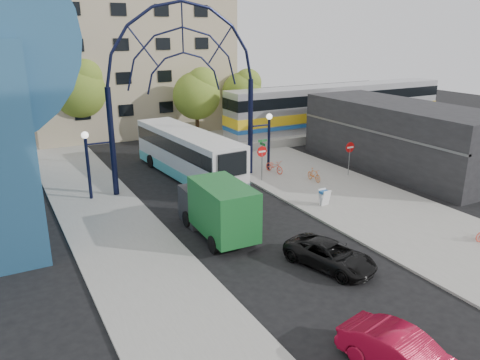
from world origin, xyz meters
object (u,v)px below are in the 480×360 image
red_sedan (405,357)px  green_truck (217,208)px  bike_near_a (274,166)px  do_not_enter_sign (350,151)px  tree_north_b (79,87)px  bike_near_b (314,175)px  stop_sign (262,155)px  city_bus (187,153)px  train_car (339,106)px  tree_north_c (243,90)px  sandwich_board (324,195)px  tree_north_a (198,93)px  gateway_arch (183,58)px  street_name_sign (262,150)px  black_suv (330,255)px

red_sedan → green_truck: bearing=79.5°
bike_near_a → do_not_enter_sign: bearing=-44.9°
tree_north_b → bike_near_b: size_ratio=5.38×
stop_sign → do_not_enter_sign: bearing=-17.9°
stop_sign → city_bus: size_ratio=0.20×
train_car → bike_near_b: (-12.03, -11.88, -2.33)m
green_truck → red_sedan: (0.48, -12.32, -0.80)m
tree_north_c → red_sedan: tree_north_c is taller
sandwich_board → tree_north_a: size_ratio=0.14×
bike_near_a → bike_near_b: size_ratio=1.24×
red_sedan → bike_near_b: (9.35, 16.94, -0.14)m
stop_sign → sandwich_board: 6.20m
do_not_enter_sign → sandwich_board: (-5.40, -4.02, -1.23)m
sandwich_board → tree_north_c: size_ratio=0.15×
gateway_arch → do_not_enter_sign: size_ratio=5.50×
train_car → bike_near_a: bearing=-146.6°
street_name_sign → bike_near_a: size_ratio=1.52×
city_bus → red_sedan: (-2.08, -22.43, -1.07)m
gateway_arch → black_suv: 16.28m
gateway_arch → green_truck: bearing=-102.4°
gateway_arch → stop_sign: bearing=-22.6°
tree_north_a → red_sedan: tree_north_a is taller
tree_north_c → black_suv: bearing=-111.5°
street_name_sign → green_truck: 10.04m
street_name_sign → tree_north_a: 13.59m
stop_sign → red_sedan: size_ratio=0.58×
gateway_arch → train_car: size_ratio=0.54×
stop_sign → black_suv: stop_sign is taller
stop_sign → bike_near_a: (1.80, 1.17, -1.39)m
sandwich_board → city_bus: 10.86m
tree_north_a → tree_north_c: tree_north_a is taller
sandwich_board → train_car: train_car is taller
do_not_enter_sign → tree_north_c: size_ratio=0.38×
do_not_enter_sign → tree_north_a: 16.86m
sandwich_board → bike_near_a: 7.26m
green_truck → stop_sign: bearing=45.9°
tree_north_c → city_bus: 16.99m
train_car → do_not_enter_sign: bearing=-126.9°
sandwich_board → green_truck: 7.52m
sandwich_board → bike_near_b: bearing=60.3°
gateway_arch → stop_sign: 8.37m
sandwich_board → tree_north_a: tree_north_a is taller
stop_sign → bike_near_b: (3.17, -1.88, -1.43)m
green_truck → bike_near_b: size_ratio=4.05×
train_car → green_truck: 27.43m
gateway_arch → bike_near_a: size_ratio=7.40×
do_not_enter_sign → train_car: size_ratio=0.10×
sandwich_board → tree_north_a: 20.33m
tree_north_c → city_bus: bearing=-132.9°
train_car → city_bus: bearing=-161.7°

